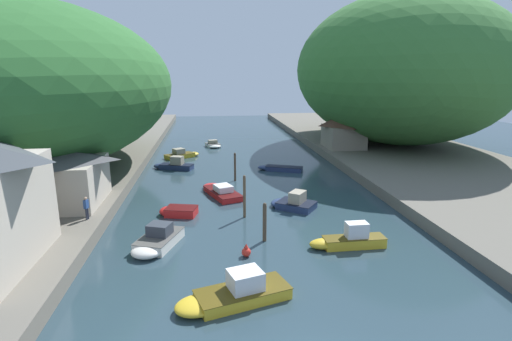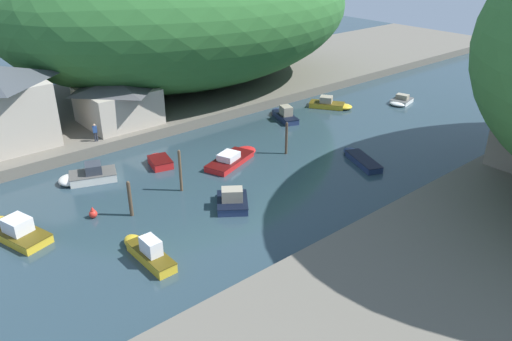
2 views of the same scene
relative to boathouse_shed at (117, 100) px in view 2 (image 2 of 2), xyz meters
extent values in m
plane|color=#283D47|center=(16.01, 10.01, -3.35)|extent=(130.00, 130.00, 0.00)
cube|color=#666056|center=(-6.66, 10.01, -2.84)|extent=(22.00, 120.00, 1.03)
ellipsoid|color=#2D662D|center=(-7.76, 13.38, 6.56)|extent=(31.90, 44.66, 17.77)
cube|color=#B2A899|center=(0.00, 0.00, -0.57)|extent=(6.73, 6.68, 3.52)
pyramid|color=#4C4C51|center=(0.00, 0.00, 1.70)|extent=(7.27, 7.21, 1.01)
cube|color=navy|center=(8.24, 15.17, -3.06)|extent=(4.20, 2.72, 0.57)
ellipsoid|color=navy|center=(6.39, 15.83, -3.06)|extent=(2.32, 1.99, 0.57)
cube|color=black|center=(8.24, 15.17, -2.76)|extent=(4.28, 2.78, 0.03)
cube|color=#9E937F|center=(8.36, 15.13, -2.27)|extent=(1.64, 1.44, 1.01)
cube|color=navy|center=(20.92, 12.69, -3.09)|extent=(4.46, 2.86, 0.52)
ellipsoid|color=navy|center=(18.94, 13.48, -3.09)|extent=(2.46, 2.01, 0.52)
cube|color=black|center=(20.92, 12.69, -2.81)|extent=(4.55, 2.92, 0.03)
cube|color=gold|center=(8.22, 21.75, -3.08)|extent=(4.19, 3.61, 0.53)
ellipsoid|color=gold|center=(9.83, 22.82, -3.08)|extent=(2.54, 2.46, 0.53)
cube|color=#4C3E0E|center=(8.22, 21.75, -2.80)|extent=(4.28, 3.68, 0.03)
cube|color=#9E937F|center=(8.12, 21.68, -2.44)|extent=(1.81, 1.77, 0.76)
cube|color=red|center=(13.31, 3.75, -3.11)|extent=(3.62, 5.36, 0.49)
ellipsoid|color=red|center=(12.45, 6.08, -3.11)|extent=(2.67, 3.00, 0.49)
cube|color=#450A0A|center=(13.31, 3.75, -2.85)|extent=(3.70, 5.46, 0.03)
cube|color=silver|center=(13.36, 3.61, -2.57)|extent=(1.94, 2.12, 0.60)
cube|color=navy|center=(19.40, -0.64, -3.07)|extent=(3.74, 3.55, 0.57)
ellipsoid|color=navy|center=(18.17, 0.25, -3.07)|extent=(2.45, 2.58, 0.57)
cube|color=black|center=(19.40, -0.64, -2.76)|extent=(3.81, 3.63, 0.03)
cube|color=#9E937F|center=(19.47, -0.69, -2.30)|extent=(1.76, 1.87, 0.96)
cube|color=white|center=(12.87, 29.68, -3.11)|extent=(2.51, 2.97, 0.48)
ellipsoid|color=white|center=(13.17, 28.43, -3.11)|extent=(2.11, 1.69, 0.48)
cube|color=#525252|center=(12.87, 29.68, -2.86)|extent=(2.56, 3.03, 0.03)
cube|color=#9E937F|center=(12.85, 29.76, -2.59)|extent=(1.54, 1.20, 0.56)
cube|color=silver|center=(8.62, -6.74, -3.02)|extent=(3.20, 4.11, 0.66)
ellipsoid|color=silver|center=(7.99, -8.44, -3.02)|extent=(2.48, 2.38, 0.66)
cube|color=#504E4A|center=(8.62, -6.74, -2.67)|extent=(3.26, 4.20, 0.03)
cube|color=#333842|center=(8.66, -6.63, -2.28)|extent=(1.80, 1.69, 0.81)
cube|color=gold|center=(13.59, -14.13, -3.06)|extent=(5.07, 3.28, 0.59)
cube|color=#4C3E0E|center=(13.59, -14.13, -2.74)|extent=(5.17, 3.35, 0.03)
cube|color=silver|center=(13.73, -14.09, -2.26)|extent=(1.98, 1.81, 1.00)
cube|color=gold|center=(21.54, -8.63, -3.03)|extent=(4.09, 1.29, 0.65)
ellipsoid|color=gold|center=(19.51, -8.66, -3.03)|extent=(2.05, 1.20, 0.65)
cube|color=#4C3E0E|center=(21.54, -8.63, -2.68)|extent=(4.17, 1.32, 0.03)
cube|color=silver|center=(21.67, -8.63, -2.18)|extent=(1.44, 0.89, 1.05)
cube|color=red|center=(9.75, -1.11, -3.03)|extent=(2.73, 2.16, 0.65)
ellipsoid|color=red|center=(8.58, -0.83, -3.03)|extent=(1.54, 1.80, 0.65)
cube|color=#450A0A|center=(9.75, -1.11, -2.69)|extent=(2.78, 2.20, 0.03)
cylinder|color=#4C3D2D|center=(15.74, -6.96, -2.05)|extent=(0.27, 0.27, 2.60)
sphere|color=#4C3D2D|center=(15.74, -6.96, -0.70)|extent=(0.24, 0.24, 0.24)
cylinder|color=brown|center=(14.82, -2.17, -1.68)|extent=(0.22, 0.22, 3.35)
sphere|color=brown|center=(14.82, -2.17, 0.04)|extent=(0.20, 0.20, 0.20)
cylinder|color=#4C3D2D|center=(14.87, 9.06, -1.89)|extent=(0.24, 0.24, 2.91)
sphere|color=#4C3D2D|center=(14.87, 9.06, -0.39)|extent=(0.21, 0.21, 0.21)
sphere|color=red|center=(14.25, -9.21, -3.06)|extent=(0.59, 0.59, 0.59)
cone|color=red|center=(14.25, -9.21, -2.62)|extent=(0.29, 0.29, 0.29)
cylinder|color=#282D3D|center=(3.25, -4.06, -1.90)|extent=(0.13, 0.13, 0.85)
cylinder|color=#282D3D|center=(3.30, -3.88, -1.90)|extent=(0.13, 0.13, 0.85)
cube|color=navy|center=(3.28, -3.97, -1.16)|extent=(0.31, 0.42, 0.62)
sphere|color=tan|center=(3.28, -3.97, -0.74)|extent=(0.22, 0.22, 0.22)
camera|label=1|loc=(12.02, -32.32, 7.99)|focal=28.00mm
camera|label=2|loc=(45.19, -19.99, 15.25)|focal=35.00mm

